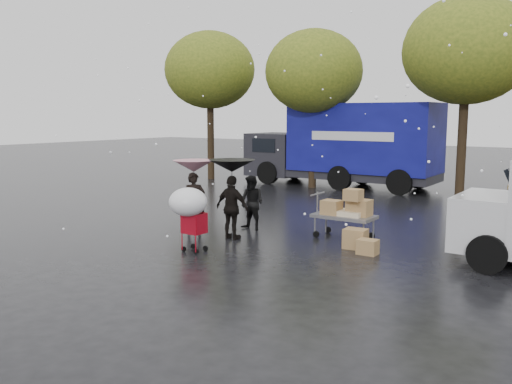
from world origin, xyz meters
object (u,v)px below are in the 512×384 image
Objects in this scene: person_pink at (194,202)px; vendor_cart at (347,210)px; person_black at (232,208)px; shopping_cart at (189,206)px; blue_truck at (345,145)px.

person_pink is 1.03× the size of vendor_cart.
shopping_cart is (0.04, -1.61, 0.28)m from person_black.
person_pink reaches higher than shopping_cart.
shopping_cart reaches higher than vendor_cart.
blue_truck reaches higher than person_black.
person_pink is 1.32m from person_black.
vendor_cart is at bearing -64.19° from blue_truck.
vendor_cart is (2.29, 1.65, -0.06)m from person_black.
blue_truck is (-4.34, 8.98, 1.03)m from vendor_cart.
vendor_cart is (3.60, 1.55, -0.05)m from person_pink.
blue_truck is (-0.74, 10.53, 0.98)m from person_pink.
blue_truck is (-2.05, 10.63, 0.97)m from person_black.
vendor_cart is 3.98m from shopping_cart.
person_pink is at bearing -156.73° from vendor_cart.
person_black is 1.63m from shopping_cart.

